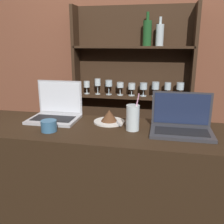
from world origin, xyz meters
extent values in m
cube|color=black|center=(0.00, 0.26, 0.51)|extent=(1.67, 0.51, 1.03)
cube|color=brown|center=(0.00, 1.35, 1.35)|extent=(7.00, 0.06, 2.70)
cube|color=#332114|center=(-0.45, 1.23, 0.93)|extent=(0.03, 0.18, 1.86)
cube|color=#332114|center=(0.64, 1.23, 0.93)|extent=(0.03, 0.18, 1.86)
cube|color=#332114|center=(0.09, 1.31, 0.93)|extent=(1.13, 0.02, 1.86)
cube|color=#332114|center=(0.09, 1.23, 0.56)|extent=(1.09, 0.18, 0.02)
cube|color=#332114|center=(0.09, 1.23, 1.02)|extent=(1.09, 0.18, 0.02)
cube|color=#332114|center=(0.09, 1.23, 1.48)|extent=(1.09, 0.18, 0.02)
cylinder|color=silver|center=(-0.35, 1.23, 1.03)|extent=(0.05, 0.05, 0.01)
cylinder|color=silver|center=(-0.35, 1.23, 1.07)|extent=(0.01, 0.01, 0.06)
cylinder|color=silver|center=(-0.35, 1.23, 1.13)|extent=(0.06, 0.06, 0.06)
cylinder|color=silver|center=(-0.24, 1.23, 1.03)|extent=(0.05, 0.05, 0.01)
cylinder|color=silver|center=(-0.24, 1.23, 1.08)|extent=(0.01, 0.01, 0.08)
cylinder|color=silver|center=(-0.24, 1.23, 1.15)|extent=(0.06, 0.06, 0.07)
cylinder|color=silver|center=(-0.13, 1.23, 1.03)|extent=(0.06, 0.06, 0.01)
cylinder|color=silver|center=(-0.13, 1.23, 1.08)|extent=(0.01, 0.01, 0.08)
cylinder|color=silver|center=(-0.13, 1.23, 1.14)|extent=(0.07, 0.07, 0.06)
cylinder|color=silver|center=(-0.02, 1.23, 1.03)|extent=(0.06, 0.06, 0.01)
cylinder|color=silver|center=(-0.02, 1.23, 1.07)|extent=(0.01, 0.01, 0.07)
cylinder|color=silver|center=(-0.02, 1.23, 1.13)|extent=(0.07, 0.07, 0.05)
cylinder|color=silver|center=(0.09, 1.23, 1.03)|extent=(0.06, 0.06, 0.01)
cylinder|color=silver|center=(0.09, 1.23, 1.06)|extent=(0.01, 0.01, 0.06)
cylinder|color=silver|center=(0.09, 1.23, 1.12)|extent=(0.07, 0.07, 0.06)
cylinder|color=silver|center=(0.21, 1.23, 1.03)|extent=(0.06, 0.06, 0.01)
cylinder|color=silver|center=(0.21, 1.23, 1.07)|extent=(0.01, 0.01, 0.06)
cylinder|color=silver|center=(0.21, 1.23, 1.13)|extent=(0.07, 0.07, 0.06)
cylinder|color=silver|center=(0.32, 1.23, 1.03)|extent=(0.06, 0.06, 0.01)
cylinder|color=silver|center=(0.32, 1.23, 1.07)|extent=(0.01, 0.01, 0.07)
cylinder|color=silver|center=(0.32, 1.23, 1.14)|extent=(0.07, 0.07, 0.07)
cylinder|color=silver|center=(0.43, 1.23, 1.03)|extent=(0.05, 0.05, 0.01)
cylinder|color=silver|center=(0.43, 1.23, 1.07)|extent=(0.01, 0.01, 0.06)
cylinder|color=silver|center=(0.43, 1.23, 1.13)|extent=(0.06, 0.06, 0.07)
cylinder|color=silver|center=(0.54, 1.23, 1.03)|extent=(0.06, 0.06, 0.01)
cylinder|color=silver|center=(0.54, 1.23, 1.07)|extent=(0.01, 0.01, 0.07)
cylinder|color=silver|center=(0.54, 1.23, 1.14)|extent=(0.07, 0.07, 0.07)
cylinder|color=#1E4C23|center=(0.22, 1.23, 1.60)|extent=(0.08, 0.08, 0.22)
cylinder|color=#1E4C23|center=(0.22, 1.23, 1.75)|extent=(0.03, 0.03, 0.07)
cylinder|color=#B2C1C6|center=(0.33, 1.23, 1.59)|extent=(0.07, 0.07, 0.19)
cylinder|color=#B2C1C6|center=(0.33, 1.23, 1.71)|extent=(0.02, 0.02, 0.06)
cube|color=#ADADB2|center=(-0.31, 0.35, 1.04)|extent=(0.32, 0.24, 0.02)
cube|color=black|center=(-0.31, 0.33, 1.05)|extent=(0.27, 0.13, 0.00)
cube|color=#ADADB2|center=(-0.31, 0.47, 1.16)|extent=(0.32, 0.00, 0.23)
cube|color=white|center=(-0.31, 0.47, 1.16)|extent=(0.29, 0.01, 0.21)
cube|color=#333338|center=(0.50, 0.25, 1.04)|extent=(0.35, 0.23, 0.02)
cube|color=black|center=(0.50, 0.24, 1.05)|extent=(0.29, 0.13, 0.00)
cube|color=#333338|center=(0.50, 0.37, 1.15)|extent=(0.35, 0.00, 0.20)
cube|color=#1E2847|center=(0.50, 0.36, 1.15)|extent=(0.32, 0.01, 0.18)
cylinder|color=silver|center=(0.05, 0.38, 1.03)|extent=(0.20, 0.20, 0.01)
cone|color=#51301C|center=(0.05, 0.38, 1.07)|extent=(0.11, 0.11, 0.07)
cube|color=#B7B7BC|center=(0.11, 0.37, 1.04)|extent=(0.08, 0.16, 0.00)
cylinder|color=silver|center=(0.22, 0.27, 1.10)|extent=(0.08, 0.08, 0.15)
cylinder|color=#EA9EC6|center=(0.23, 0.27, 1.14)|extent=(0.05, 0.01, 0.22)
cylinder|color=#38668C|center=(-0.26, 0.15, 1.06)|extent=(0.09, 0.09, 0.07)
camera|label=1|loc=(0.38, -1.12, 1.53)|focal=40.00mm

